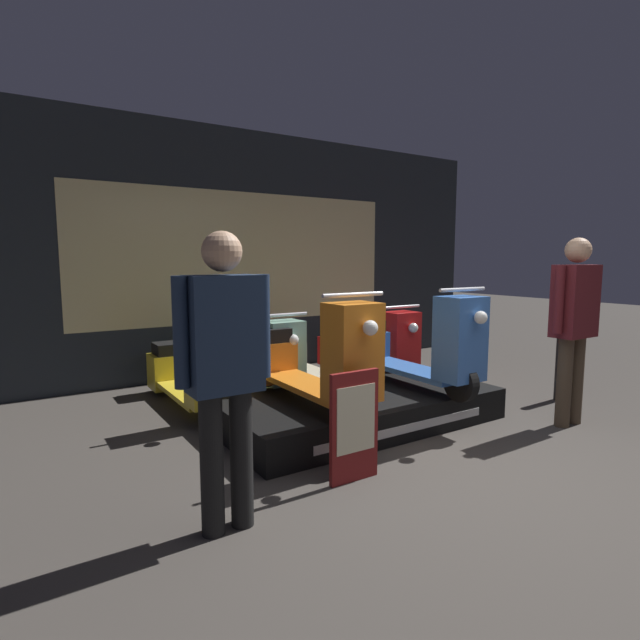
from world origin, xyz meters
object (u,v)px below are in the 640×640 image
object	(u,v)px
scooter_backrow_1	(257,363)
street_bollard	(560,363)
scooter_backrow_2	(317,356)
scooter_backrow_0	(188,372)
price_sign_board	(354,426)
scooter_display_left	(311,361)
scooter_display_right	(412,348)
scooter_backrow_3	(369,350)
person_right_browsing	(574,316)
person_left_browsing	(225,361)

from	to	relation	value
scooter_backrow_1	street_bollard	world-z (taller)	scooter_backrow_1
scooter_backrow_1	scooter_backrow_2	xyz separation A→B (m)	(0.78, 0.00, 0.00)
scooter_backrow_0	scooter_backrow_2	world-z (taller)	same
scooter_backrow_2	price_sign_board	bearing A→B (deg)	-116.40
scooter_display_left	scooter_backrow_2	bearing A→B (deg)	55.93
scooter_display_right	street_bollard	size ratio (longest dim) A/B	2.18
scooter_backrow_3	person_right_browsing	distance (m)	2.51
scooter_display_right	scooter_backrow_2	size ratio (longest dim) A/B	1.00
scooter_backrow_2	person_left_browsing	size ratio (longest dim) A/B	1.06
person_left_browsing	person_right_browsing	distance (m)	3.36
scooter_display_right	scooter_backrow_0	distance (m)	2.27
scooter_backrow_2	person_left_browsing	distance (m)	3.23
street_bollard	person_right_browsing	bearing A→B (deg)	-142.59
person_left_browsing	street_bollard	size ratio (longest dim) A/B	2.05
scooter_backrow_1	scooter_backrow_3	xyz separation A→B (m)	(1.55, 0.00, 0.00)
scooter_display_left	scooter_backrow_1	distance (m)	1.42
scooter_display_right	price_sign_board	bearing A→B (deg)	-146.84
scooter_backrow_0	person_right_browsing	distance (m)	3.74
price_sign_board	scooter_display_right	bearing A→B (deg)	33.16
scooter_backrow_2	street_bollard	bearing A→B (deg)	-43.72
scooter_backrow_3	person_left_browsing	distance (m)	3.78
person_right_browsing	price_sign_board	world-z (taller)	person_right_browsing
scooter_backrow_2	person_right_browsing	world-z (taller)	person_right_browsing
scooter_backrow_0	street_bollard	xyz separation A→B (m)	(3.50, -1.86, 0.02)
scooter_backrow_0	person_left_browsing	xyz separation A→B (m)	(-0.55, -2.38, 0.59)
price_sign_board	street_bollard	xyz separation A→B (m)	(3.07, 0.41, 0.02)
scooter_display_right	scooter_backrow_0	world-z (taller)	scooter_display_right
person_right_browsing	scooter_backrow_2	bearing A→B (deg)	117.88
scooter_display_right	scooter_display_left	bearing A→B (deg)	180.00
scooter_backrow_2	person_left_browsing	xyz separation A→B (m)	(-2.10, -2.38, 0.59)
scooter_backrow_2	person_right_browsing	bearing A→B (deg)	-62.12
scooter_backrow_0	price_sign_board	world-z (taller)	scooter_backrow_0
scooter_backrow_1	price_sign_board	world-z (taller)	scooter_backrow_1
scooter_backrow_3	person_left_browsing	bearing A→B (deg)	-140.39
person_right_browsing	price_sign_board	xyz separation A→B (m)	(-2.38, 0.12, -0.62)
price_sign_board	scooter_backrow_1	bearing A→B (deg)	81.30
scooter_display_right	street_bollard	distance (m)	1.80
person_left_browsing	price_sign_board	bearing A→B (deg)	6.85
scooter_display_left	scooter_backrow_1	world-z (taller)	scooter_display_left
scooter_display_left	scooter_backrow_3	xyz separation A→B (m)	(1.71, 1.38, -0.29)
person_left_browsing	scooter_display_left	bearing A→B (deg)	40.58
scooter_backrow_3	person_right_browsing	size ratio (longest dim) A/B	1.04
scooter_display_left	scooter_display_right	bearing A→B (deg)	0.00
person_left_browsing	street_bollard	xyz separation A→B (m)	(4.04, 0.52, -0.57)
scooter_display_right	scooter_backrow_2	xyz separation A→B (m)	(-0.22, 1.38, -0.29)
scooter_backrow_0	street_bollard	world-z (taller)	scooter_backrow_0
scooter_backrow_2	scooter_backrow_0	bearing A→B (deg)	180.00
person_left_browsing	street_bollard	bearing A→B (deg)	7.37
scooter_display_left	scooter_display_right	xyz separation A→B (m)	(1.16, 0.00, 0.00)
scooter_backrow_2	scooter_display_right	bearing A→B (deg)	-80.90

